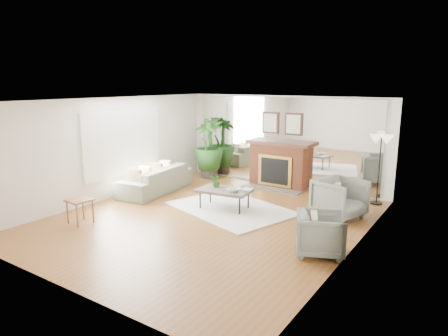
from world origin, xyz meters
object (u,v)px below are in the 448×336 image
Objects in this scene: coffee_table at (224,191)px; armchair_back at (339,198)px; sofa at (156,179)px; side_table at (80,203)px; fireplace at (278,163)px; armchair_front at (320,234)px; potted_ficus at (209,146)px; floor_lamp at (381,145)px.

coffee_table is 1.36× the size of armchair_back.
armchair_back reaches higher than coffee_table.
sofa is 4.75m from armchair_back.
sofa reaches higher than side_table.
sofa is 4.49× the size of side_table.
fireplace reaches higher than sofa.
armchair_front reaches higher than sofa.
side_table is at bearing 81.43° from armchair_front.
sofa reaches higher than coffee_table.
sofa is 1.27× the size of potted_ficus.
coffee_table is at bearing 43.42° from armchair_front.
sofa is (-2.45, -2.28, -0.32)m from fireplace.
armchair_back is 1.81× the size of side_table.
coffee_table is 2.53m from armchair_back.
sofa is 1.38× the size of floor_lamp.
potted_ficus reaches higher than armchair_back.
floor_lamp is (0.11, 3.48, 1.06)m from armchair_front.
fireplace is 0.89× the size of sofa.
side_table is (-4.32, -3.34, 0.01)m from armchair_back.
armchair_back is at bearing -14.60° from armchair_front.
armchair_back is 0.56× the size of floor_lamp.
side_table reaches higher than coffee_table.
fireplace is 3.36m from sofa.
floor_lamp is (5.15, 2.12, 1.09)m from sofa.
armchair_back is at bearing -17.71° from potted_ficus.
fireplace is 2.54m from coffee_table.
potted_ficus is (-4.82, 3.48, 0.61)m from armchair_front.
potted_ficus is (0.22, 2.12, 0.63)m from sofa.
coffee_table is at bearing -92.36° from fireplace.
fireplace is 1.13× the size of potted_ficus.
armchair_back is at bearing -107.58° from floor_lamp.
side_table is at bearing 146.51° from armchair_back.
floor_lamp is at bearing 105.08° from sofa.
fireplace is at bearing 125.63° from sofa.
sofa is 2.91× the size of armchair_front.
floor_lamp is at bearing 45.00° from side_table.
potted_ficus is (-4.48, 1.43, 0.55)m from armchair_back.
fireplace reaches higher than potted_ficus.
armchair_back is (2.35, 0.93, -0.01)m from coffee_table.
armchair_back is at bearing 21.68° from coffee_table.
side_table is (-1.97, -2.41, -0.00)m from coffee_table.
fireplace is at bearing 67.22° from side_table.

